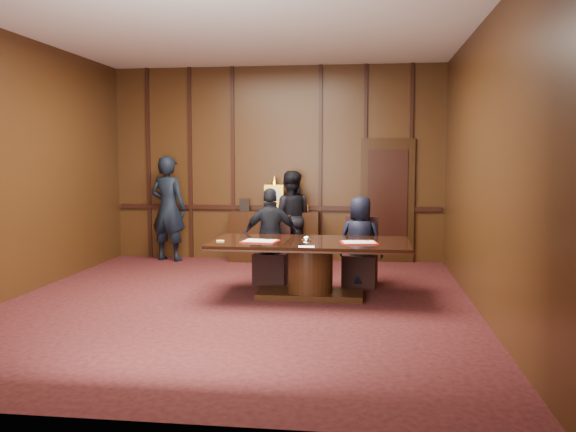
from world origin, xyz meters
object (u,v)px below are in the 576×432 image
object	(u,v)px
signatory_right	(360,241)
witness_right	(290,217)
conference_table	(310,260)
signatory_left	(271,236)
witness_left	(168,208)
sideboard	(275,234)

from	to	relation	value
signatory_right	witness_right	world-z (taller)	witness_right
conference_table	signatory_left	xyz separation A→B (m)	(-0.65, 0.80, 0.20)
conference_table	signatory_left	size ratio (longest dim) A/B	1.85
conference_table	signatory_left	world-z (taller)	signatory_left
conference_table	witness_left	bearing A→B (deg)	137.14
signatory_left	witness_right	distance (m)	1.82
signatory_right	witness_right	xyz separation A→B (m)	(-1.25, 1.81, 0.16)
sideboard	signatory_right	size ratio (longest dim) A/B	1.22
sideboard	signatory_left	bearing A→B (deg)	-82.81
witness_right	conference_table	bearing A→B (deg)	100.49
conference_table	witness_left	size ratio (longest dim) A/B	1.38
witness_left	witness_right	world-z (taller)	witness_left
signatory_left	signatory_right	xyz separation A→B (m)	(1.30, 0.00, -0.05)
signatory_right	witness_right	size ratio (longest dim) A/B	0.81
conference_table	signatory_right	size ratio (longest dim) A/B	1.99
signatory_right	sideboard	bearing A→B (deg)	-40.63
witness_left	signatory_left	bearing A→B (deg)	154.75
sideboard	conference_table	bearing A→B (deg)	-72.04
witness_left	sideboard	bearing A→B (deg)	-160.55
sideboard	signatory_left	world-z (taller)	sideboard
signatory_left	signatory_right	size ratio (longest dim) A/B	1.08
signatory_left	witness_left	bearing A→B (deg)	-50.90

